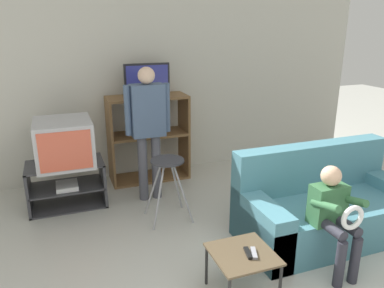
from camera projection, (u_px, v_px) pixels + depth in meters
The scene contains 12 objects.
wall_back at pixel (152, 81), 5.11m from camera, with size 6.40×0.06×2.60m.
tv_stand at pixel (67, 185), 4.34m from camera, with size 0.86×0.50×0.53m.
television_main at pixel (64, 142), 4.18m from camera, with size 0.61×0.67×0.50m.
media_shelf at pixel (148, 137), 5.01m from camera, with size 1.05×0.45×1.15m.
television_flat at pixel (147, 81), 4.81m from camera, with size 0.59×0.20×0.42m.
folding_stool at pixel (167, 171), 3.95m from camera, with size 0.46×0.40×0.69m.
snack_table at pixel (243, 258), 2.86m from camera, with size 0.47×0.47×0.38m.
remote_control_black at pixel (248, 253), 2.83m from camera, with size 0.04×0.14×0.02m, color black.
remote_control_white at pixel (254, 253), 2.83m from camera, with size 0.04×0.14×0.02m, color gray.
couch at pixel (324, 208), 3.72m from camera, with size 1.72×0.81×0.89m.
person_standing_adult at pixel (148, 122), 4.31m from camera, with size 0.53×0.20×1.59m.
person_seated_child at pixel (334, 212), 3.10m from camera, with size 0.33×0.43×0.93m.
Camera 1 is at (-1.27, -1.30, 2.04)m, focal length 35.00 mm.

